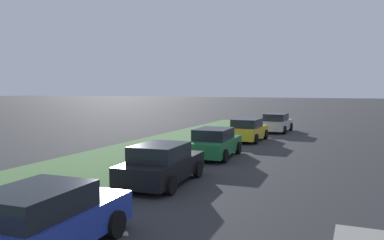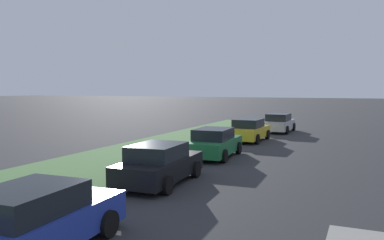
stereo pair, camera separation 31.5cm
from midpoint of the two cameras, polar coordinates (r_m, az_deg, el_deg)
name	(u,v)px [view 2 (the right image)]	position (r m, az deg, el deg)	size (l,w,h in m)	color
grass_median	(28,187)	(14.87, -22.13, -8.99)	(60.00, 6.00, 0.12)	#517F42
parked_car_blue	(33,221)	(8.99, -21.11, -13.53)	(4.37, 2.16, 1.47)	#23389E
parked_car_black	(159,164)	(14.45, -4.14, -6.39)	(4.39, 2.19, 1.47)	black
parked_car_green	(214,143)	(19.89, 3.69, -3.36)	(4.38, 2.18, 1.47)	#1E6B38
parked_car_yellow	(249,130)	(26.25, 8.60, -1.47)	(4.32, 2.06, 1.47)	gold
parked_car_silver	(279,123)	(32.08, 12.74, -0.44)	(4.34, 2.09, 1.47)	#B2B5BA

